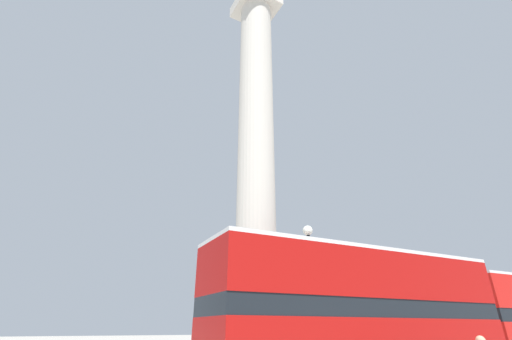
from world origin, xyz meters
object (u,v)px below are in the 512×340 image
object	(u,v)px
monument_column	(256,196)
equestrian_statue	(371,334)
bus_a	(362,312)
street_lamp	(312,290)

from	to	relation	value
monument_column	equestrian_statue	xyz separation A→B (m)	(10.94, 3.42, -7.02)
bus_a	equestrian_statue	size ratio (longest dim) A/B	1.87
monument_column	bus_a	xyz separation A→B (m)	(0.52, -6.38, -6.17)
equestrian_statue	street_lamp	distance (m)	13.10
monument_column	equestrian_statue	size ratio (longest dim) A/B	4.25
street_lamp	monument_column	bearing A→B (deg)	94.27
equestrian_statue	street_lamp	bearing A→B (deg)	-136.72
monument_column	bus_a	bearing A→B (deg)	-85.34
bus_a	street_lamp	world-z (taller)	street_lamp
monument_column	equestrian_statue	bearing A→B (deg)	17.36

